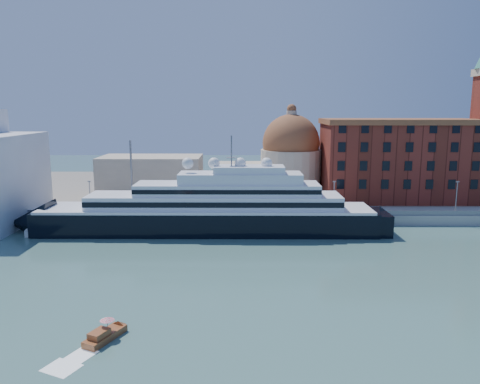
{
  "coord_description": "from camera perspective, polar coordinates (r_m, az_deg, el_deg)",
  "views": [
    {
      "loc": [
        7.75,
        -81.71,
        28.45
      ],
      "look_at": [
        7.06,
        18.0,
        10.36
      ],
      "focal_mm": 35.0,
      "sensor_mm": 36.0,
      "label": 1
    }
  ],
  "objects": [
    {
      "name": "quay_fence",
      "position": [
        114.32,
        -3.5,
        -2.55
      ],
      "size": [
        180.0,
        0.1,
        1.2
      ],
      "primitive_type": "cube",
      "color": "slate",
      "rests_on": "quay"
    },
    {
      "name": "service_barge",
      "position": [
        114.75,
        -21.13,
        -4.33
      ],
      "size": [
        14.09,
        7.14,
        3.03
      ],
      "rotation": [
        0.0,
        0.0,
        0.21
      ],
      "color": "white",
      "rests_on": "ground"
    },
    {
      "name": "land",
      "position": [
        159.28,
        -2.4,
        0.35
      ],
      "size": [
        260.0,
        72.0,
        2.0
      ],
      "primitive_type": "cube",
      "color": "slate",
      "rests_on": "ground"
    },
    {
      "name": "warehouse",
      "position": [
        141.6,
        18.65,
        3.8
      ],
      "size": [
        43.0,
        19.0,
        23.25
      ],
      "color": "maroon",
      "rests_on": "land"
    },
    {
      "name": "quay",
      "position": [
        119.11,
        -3.35,
        -2.93
      ],
      "size": [
        180.0,
        10.0,
        2.5
      ],
      "primitive_type": "cube",
      "color": "gray",
      "rests_on": "ground"
    },
    {
      "name": "lamp_posts",
      "position": [
        117.27,
        -9.64,
        1.01
      ],
      "size": [
        120.8,
        2.4,
        18.0
      ],
      "color": "slate",
      "rests_on": "quay"
    },
    {
      "name": "water_taxi",
      "position": [
        62.78,
        -16.22,
        -16.39
      ],
      "size": [
        4.41,
        6.42,
        2.91
      ],
      "rotation": [
        0.0,
        0.0,
        -0.43
      ],
      "color": "brown",
      "rests_on": "ground"
    },
    {
      "name": "superyacht",
      "position": [
        107.96,
        -5.44,
        -2.58
      ],
      "size": [
        87.1,
        12.08,
        26.03
      ],
      "color": "black",
      "rests_on": "ground"
    },
    {
      "name": "church",
      "position": [
        140.53,
        -0.16,
        3.11
      ],
      "size": [
        66.0,
        18.0,
        25.5
      ],
      "color": "beige",
      "rests_on": "land"
    },
    {
      "name": "ground",
      "position": [
        86.86,
        -4.8,
        -8.87
      ],
      "size": [
        400.0,
        400.0,
        0.0
      ],
      "primitive_type": "plane",
      "color": "#3A6563",
      "rests_on": "ground"
    }
  ]
}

